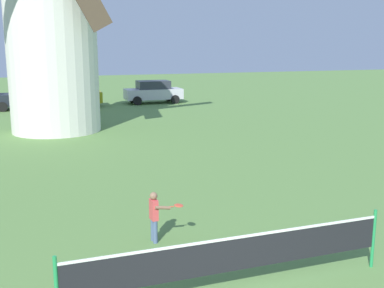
{
  "coord_description": "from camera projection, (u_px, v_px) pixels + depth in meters",
  "views": [
    {
      "loc": [
        -2.67,
        -4.26,
        3.99
      ],
      "look_at": [
        0.39,
        4.16,
        2.11
      ],
      "focal_mm": 44.25,
      "sensor_mm": 36.0,
      "label": 1
    }
  ],
  "objects": [
    {
      "name": "player_far",
      "position": [
        155.0,
        214.0,
        9.67
      ],
      "size": [
        0.68,
        0.42,
        1.07
      ],
      "color": "slate",
      "rests_on": "ground_plane"
    },
    {
      "name": "windmill",
      "position": [
        50.0,
        3.0,
        21.21
      ],
      "size": [
        7.75,
        4.77,
        12.25
      ],
      "color": "silver",
      "rests_on": "ground_plane"
    },
    {
      "name": "parked_car_silver",
      "position": [
        153.0,
        91.0,
        33.06
      ],
      "size": [
        3.97,
        1.95,
        1.56
      ],
      "color": "silver",
      "rests_on": "ground_plane"
    },
    {
      "name": "parked_car_mustard",
      "position": [
        68.0,
        95.0,
        30.66
      ],
      "size": [
        4.3,
        2.01,
        1.56
      ],
      "color": "#999919",
      "rests_on": "ground_plane"
    },
    {
      "name": "tennis_net",
      "position": [
        234.0,
        254.0,
        7.61
      ],
      "size": [
        5.61,
        0.06,
        1.1
      ],
      "color": "#238E4C",
      "rests_on": "ground_plane"
    }
  ]
}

